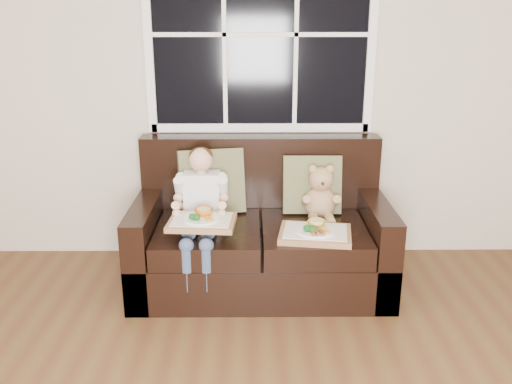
{
  "coord_description": "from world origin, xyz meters",
  "views": [
    {
      "loc": [
        0.08,
        -1.44,
        1.79
      ],
      "look_at": [
        0.1,
        1.85,
        0.7
      ],
      "focal_mm": 38.0,
      "sensor_mm": 36.0,
      "label": 1
    }
  ],
  "objects_px": {
    "teddy_bear": "(320,196)",
    "tray_right": "(315,232)",
    "loveseat": "(261,238)",
    "tray_left": "(202,220)",
    "child": "(201,201)"
  },
  "relations": [
    {
      "from": "loveseat",
      "to": "child",
      "type": "bearing_deg",
      "value": -163.76
    },
    {
      "from": "teddy_bear",
      "to": "tray_right",
      "type": "distance_m",
      "value": 0.38
    },
    {
      "from": "tray_left",
      "to": "teddy_bear",
      "type": "bearing_deg",
      "value": 30.15
    },
    {
      "from": "teddy_bear",
      "to": "tray_left",
      "type": "distance_m",
      "value": 0.86
    },
    {
      "from": "loveseat",
      "to": "teddy_bear",
      "type": "relative_size",
      "value": 4.36
    },
    {
      "from": "teddy_bear",
      "to": "tray_left",
      "type": "xyz_separation_m",
      "value": [
        -0.78,
        -0.38,
        -0.03
      ]
    },
    {
      "from": "loveseat",
      "to": "tray_left",
      "type": "relative_size",
      "value": 3.97
    },
    {
      "from": "loveseat",
      "to": "tray_left",
      "type": "distance_m",
      "value": 0.57
    },
    {
      "from": "loveseat",
      "to": "teddy_bear",
      "type": "height_order",
      "value": "loveseat"
    },
    {
      "from": "loveseat",
      "to": "tray_right",
      "type": "xyz_separation_m",
      "value": [
        0.34,
        -0.31,
        0.17
      ]
    },
    {
      "from": "loveseat",
      "to": "tray_left",
      "type": "bearing_deg",
      "value": -137.7
    },
    {
      "from": "tray_left",
      "to": "loveseat",
      "type": "bearing_deg",
      "value": 46.57
    },
    {
      "from": "child",
      "to": "teddy_bear",
      "type": "bearing_deg",
      "value": 10.97
    },
    {
      "from": "tray_right",
      "to": "tray_left",
      "type": "bearing_deg",
      "value": -169.52
    },
    {
      "from": "tray_left",
      "to": "tray_right",
      "type": "relative_size",
      "value": 0.87
    }
  ]
}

